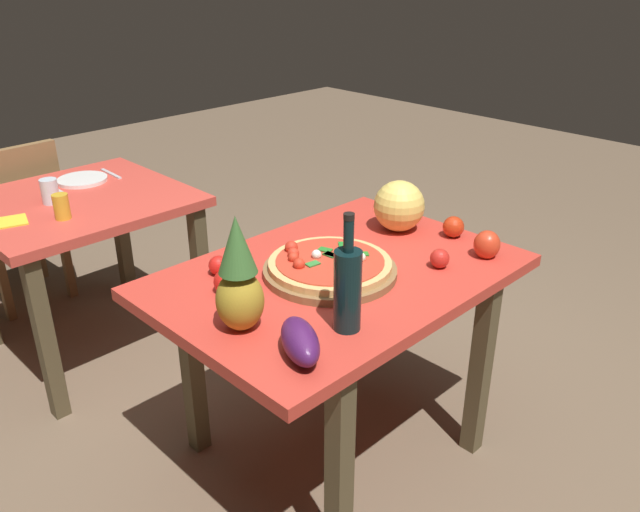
{
  "coord_description": "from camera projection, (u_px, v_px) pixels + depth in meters",
  "views": [
    {
      "loc": [
        -1.35,
        -1.28,
        1.67
      ],
      "look_at": [
        -0.03,
        0.05,
        0.78
      ],
      "focal_mm": 35.99,
      "sensor_mm": 36.0,
      "label": 1
    }
  ],
  "objects": [
    {
      "name": "display_table",
      "position": [
        337.0,
        297.0,
        2.12
      ],
      "size": [
        1.17,
        0.81,
        0.73
      ],
      "color": "brown",
      "rests_on": "ground_plane"
    },
    {
      "name": "pineapple_left",
      "position": [
        239.0,
        280.0,
        1.7
      ],
      "size": [
        0.13,
        0.13,
        0.33
      ],
      "color": "#AC8C27",
      "rests_on": "display_table"
    },
    {
      "name": "napkin_folded",
      "position": [
        7.0,
        222.0,
        2.45
      ],
      "size": [
        0.17,
        0.15,
        0.01
      ],
      "primitive_type": "cube",
      "rotation": [
        0.0,
        0.0,
        -0.28
      ],
      "color": "yellow",
      "rests_on": "background_table"
    },
    {
      "name": "tomato_near_board",
      "position": [
        453.0,
        227.0,
        2.31
      ],
      "size": [
        0.08,
        0.08,
        0.08
      ],
      "primitive_type": "sphere",
      "color": "red",
      "rests_on": "display_table"
    },
    {
      "name": "drinking_glass_juice",
      "position": [
        61.0,
        207.0,
        2.47
      ],
      "size": [
        0.06,
        0.06,
        0.1
      ],
      "primitive_type": "cylinder",
      "color": "gold",
      "rests_on": "background_table"
    },
    {
      "name": "pizza_board",
      "position": [
        331.0,
        271.0,
        2.05
      ],
      "size": [
        0.43,
        0.43,
        0.02
      ],
      "primitive_type": "cylinder",
      "color": "brown",
      "rests_on": "display_table"
    },
    {
      "name": "background_table",
      "position": [
        80.0,
        223.0,
        2.75
      ],
      "size": [
        0.86,
        0.81,
        0.73
      ],
      "color": "brown",
      "rests_on": "ground_plane"
    },
    {
      "name": "ground_plane",
      "position": [
        335.0,
        446.0,
        2.39
      ],
      "size": [
        10.0,
        10.0,
        0.0
      ],
      "primitive_type": "plane",
      "color": "brown"
    },
    {
      "name": "tomato_at_corner",
      "position": [
        225.0,
        281.0,
        1.94
      ],
      "size": [
        0.07,
        0.07,
        0.07
      ],
      "primitive_type": "sphere",
      "color": "red",
      "rests_on": "display_table"
    },
    {
      "name": "dinner_plate",
      "position": [
        82.0,
        180.0,
        2.89
      ],
      "size": [
        0.22,
        0.22,
        0.02
      ],
      "primitive_type": "cylinder",
      "color": "white",
      "rests_on": "background_table"
    },
    {
      "name": "eggplant",
      "position": [
        300.0,
        341.0,
        1.62
      ],
      "size": [
        0.18,
        0.22,
        0.09
      ],
      "primitive_type": "ellipsoid",
      "rotation": [
        0.0,
        0.0,
        1.06
      ],
      "color": "#461951",
      "rests_on": "display_table"
    },
    {
      "name": "melon",
      "position": [
        399.0,
        206.0,
        2.35
      ],
      "size": [
        0.19,
        0.19,
        0.19
      ],
      "primitive_type": "sphere",
      "color": "#E8CB5F",
      "rests_on": "display_table"
    },
    {
      "name": "wine_bottle",
      "position": [
        348.0,
        288.0,
        1.71
      ],
      "size": [
        0.08,
        0.08,
        0.34
      ],
      "color": "black",
      "rests_on": "display_table"
    },
    {
      "name": "tomato_by_bottle",
      "position": [
        440.0,
        258.0,
        2.09
      ],
      "size": [
        0.06,
        0.06,
        0.06
      ],
      "primitive_type": "sphere",
      "color": "red",
      "rests_on": "display_table"
    },
    {
      "name": "knife_utensil",
      "position": [
        111.0,
        174.0,
        2.98
      ],
      "size": [
        0.02,
        0.18,
        0.01
      ],
      "primitive_type": "cube",
      "rotation": [
        0.0,
        0.0,
        -0.03
      ],
      "color": "silver",
      "rests_on": "background_table"
    },
    {
      "name": "tomato_beside_pepper",
      "position": [
        218.0,
        265.0,
        2.05
      ],
      "size": [
        0.06,
        0.06,
        0.06
      ],
      "primitive_type": "sphere",
      "color": "red",
      "rests_on": "display_table"
    },
    {
      "name": "bell_pepper",
      "position": [
        487.0,
        245.0,
        2.16
      ],
      "size": [
        0.09,
        0.09,
        0.1
      ],
      "primitive_type": "ellipsoid",
      "color": "red",
      "rests_on": "display_table"
    },
    {
      "name": "dining_chair",
      "position": [
        17.0,
        216.0,
        3.18
      ],
      "size": [
        0.42,
        0.42,
        0.85
      ],
      "rotation": [
        0.0,
        0.0,
        3.19
      ],
      "color": "brown",
      "rests_on": "ground_plane"
    },
    {
      "name": "drinking_glass_water",
      "position": [
        50.0,
        191.0,
        2.62
      ],
      "size": [
        0.07,
        0.07,
        0.1
      ],
      "primitive_type": "cylinder",
      "color": "silver",
      "rests_on": "background_table"
    },
    {
      "name": "pizza",
      "position": [
        330.0,
        263.0,
        2.04
      ],
      "size": [
        0.39,
        0.39,
        0.06
      ],
      "color": "#E0AF67",
      "rests_on": "pizza_board"
    },
    {
      "name": "fork_utensil",
      "position": [
        52.0,
        188.0,
        2.8
      ],
      "size": [
        0.02,
        0.18,
        0.01
      ],
      "primitive_type": "cube",
      "rotation": [
        0.0,
        0.0,
        0.03
      ],
      "color": "silver",
      "rests_on": "background_table"
    }
  ]
}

